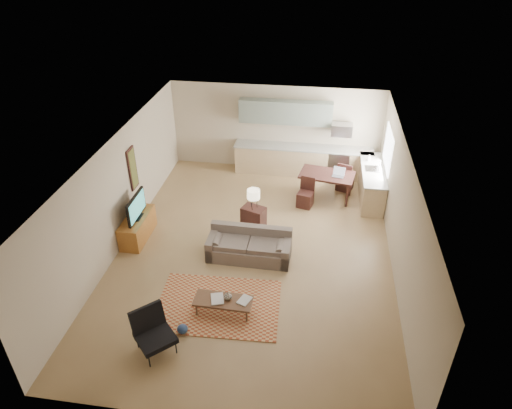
% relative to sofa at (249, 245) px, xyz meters
% --- Properties ---
extents(room, '(9.00, 9.00, 9.00)m').
position_rel_sofa_xyz_m(room, '(0.08, 0.25, 1.00)').
color(room, '#93744C').
rests_on(room, ground).
extents(kitchen_counter_back, '(4.26, 0.64, 0.92)m').
position_rel_sofa_xyz_m(kitchen_counter_back, '(0.98, 4.43, 0.11)').
color(kitchen_counter_back, tan).
rests_on(kitchen_counter_back, ground).
extents(kitchen_counter_right, '(0.64, 2.26, 0.92)m').
position_rel_sofa_xyz_m(kitchen_counter_right, '(3.01, 3.25, 0.11)').
color(kitchen_counter_right, tan).
rests_on(kitchen_counter_right, ground).
extents(kitchen_range, '(0.62, 0.62, 0.90)m').
position_rel_sofa_xyz_m(kitchen_range, '(2.08, 4.43, 0.10)').
color(kitchen_range, '#A5A8AD').
rests_on(kitchen_range, ground).
extents(kitchen_microwave, '(0.62, 0.40, 0.35)m').
position_rel_sofa_xyz_m(kitchen_microwave, '(2.08, 4.45, 1.20)').
color(kitchen_microwave, '#A5A8AD').
rests_on(kitchen_microwave, room).
extents(upper_cabinets, '(2.80, 0.34, 0.70)m').
position_rel_sofa_xyz_m(upper_cabinets, '(0.38, 4.58, 1.60)').
color(upper_cabinets, gray).
rests_on(upper_cabinets, room).
extents(window_right, '(0.02, 1.40, 1.05)m').
position_rel_sofa_xyz_m(window_right, '(3.31, 3.25, 1.20)').
color(window_right, white).
rests_on(window_right, room).
extents(wall_art_left, '(0.06, 0.42, 1.10)m').
position_rel_sofa_xyz_m(wall_art_left, '(-3.13, 1.15, 1.20)').
color(wall_art_left, olive).
rests_on(wall_art_left, room).
extents(triptych, '(1.70, 0.04, 0.50)m').
position_rel_sofa_xyz_m(triptych, '(-0.02, 4.72, 1.40)').
color(triptych, beige).
rests_on(triptych, room).
extents(rug, '(2.61, 1.86, 0.02)m').
position_rel_sofa_xyz_m(rug, '(-0.38, -1.69, -0.34)').
color(rug, '#9B3D23').
rests_on(rug, floor).
extents(sofa, '(2.05, 0.92, 0.71)m').
position_rel_sofa_xyz_m(sofa, '(0.00, 0.00, 0.00)').
color(sofa, '#665951').
rests_on(sofa, floor).
extents(coffee_table, '(1.19, 0.50, 0.36)m').
position_rel_sofa_xyz_m(coffee_table, '(-0.23, -1.87, -0.18)').
color(coffee_table, '#503320').
rests_on(coffee_table, floor).
extents(book_a, '(0.43, 0.47, 0.03)m').
position_rel_sofa_xyz_m(book_a, '(-0.47, -1.91, 0.01)').
color(book_a, maroon).
rests_on(book_a, coffee_table).
extents(book_b, '(0.43, 0.45, 0.02)m').
position_rel_sofa_xyz_m(book_b, '(0.10, -1.78, 0.01)').
color(book_b, navy).
rests_on(book_b, coffee_table).
extents(vase, '(0.20, 0.20, 0.17)m').
position_rel_sofa_xyz_m(vase, '(-0.14, -1.83, 0.08)').
color(vase, black).
rests_on(vase, coffee_table).
extents(armchair, '(1.05, 1.05, 0.85)m').
position_rel_sofa_xyz_m(armchair, '(-1.26, -2.99, 0.07)').
color(armchair, black).
rests_on(armchair, floor).
extents(tv_credenza, '(0.51, 1.32, 0.61)m').
position_rel_sofa_xyz_m(tv_credenza, '(-2.89, 0.38, -0.05)').
color(tv_credenza, brown).
rests_on(tv_credenza, floor).
extents(tv, '(0.10, 1.02, 0.61)m').
position_rel_sofa_xyz_m(tv, '(-2.84, 0.38, 0.56)').
color(tv, black).
rests_on(tv, tv_credenza).
extents(console_table, '(0.67, 0.56, 0.67)m').
position_rel_sofa_xyz_m(console_table, '(-0.07, 1.14, -0.02)').
color(console_table, black).
rests_on(console_table, floor).
extents(table_lamp, '(0.42, 0.42, 0.54)m').
position_rel_sofa_xyz_m(table_lamp, '(-0.07, 1.14, 0.58)').
color(table_lamp, beige).
rests_on(table_lamp, console_table).
extents(dining_table, '(1.63, 1.11, 0.76)m').
position_rel_sofa_xyz_m(dining_table, '(1.74, 3.07, 0.03)').
color(dining_table, black).
rests_on(dining_table, floor).
extents(dining_chair_near, '(0.50, 0.51, 0.84)m').
position_rel_sofa_xyz_m(dining_chair_near, '(1.18, 2.51, 0.07)').
color(dining_chair_near, black).
rests_on(dining_chair_near, floor).
extents(dining_chair_far, '(0.56, 0.57, 0.91)m').
position_rel_sofa_xyz_m(dining_chair_far, '(2.30, 3.63, 0.10)').
color(dining_chair_far, black).
rests_on(dining_chair_far, floor).
extents(laptop, '(0.37, 0.31, 0.24)m').
position_rel_sofa_xyz_m(laptop, '(2.04, 2.97, 0.53)').
color(laptop, '#A5A8AD').
rests_on(laptop, dining_table).
extents(soap_bottle, '(0.10, 0.10, 0.19)m').
position_rel_sofa_xyz_m(soap_bottle, '(2.91, 3.76, 0.66)').
color(soap_bottle, beige).
rests_on(soap_bottle, kitchen_counter_right).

